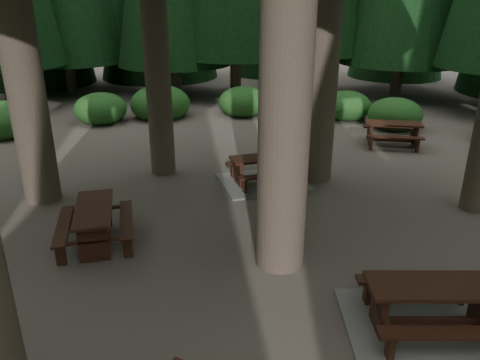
{
  "coord_description": "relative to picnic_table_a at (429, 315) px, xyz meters",
  "views": [
    {
      "loc": [
        -0.6,
        -6.91,
        4.44
      ],
      "look_at": [
        0.22,
        1.45,
        1.1
      ],
      "focal_mm": 35.0,
      "sensor_mm": 36.0,
      "label": 1
    }
  ],
  "objects": [
    {
      "name": "ground",
      "position": [
        -2.56,
        1.82,
        -0.26
      ],
      "size": [
        80.0,
        80.0,
        0.0
      ],
      "primitive_type": "plane",
      "color": "#564E46",
      "rests_on": "ground"
    },
    {
      "name": "picnic_table_a",
      "position": [
        0.0,
        0.0,
        0.0
      ],
      "size": [
        2.46,
        2.1,
        0.77
      ],
      "rotation": [
        0.0,
        0.0,
        -0.1
      ],
      "color": "gray",
      "rests_on": "ground"
    },
    {
      "name": "picnic_table_b",
      "position": [
        -5.12,
        3.04,
        0.23
      ],
      "size": [
        1.6,
        1.88,
        0.74
      ],
      "rotation": [
        0.0,
        0.0,
        1.71
      ],
      "color": "black",
      "rests_on": "ground"
    },
    {
      "name": "picnic_table_c",
      "position": [
        -1.51,
        5.75,
        -0.03
      ],
      "size": [
        2.38,
        2.09,
        0.71
      ],
      "rotation": [
        0.0,
        0.0,
        0.19
      ],
      "color": "gray",
      "rests_on": "ground"
    },
    {
      "name": "picnic_table_d",
      "position": [
        2.98,
        8.53,
        0.23
      ],
      "size": [
        2.0,
        1.78,
        0.74
      ],
      "rotation": [
        0.0,
        0.0,
        -0.27
      ],
      "color": "black",
      "rests_on": "ground"
    },
    {
      "name": "shrub_ring",
      "position": [
        -1.85,
        2.57,
        0.14
      ],
      "size": [
        23.86,
        24.64,
        1.49
      ],
      "color": "#265F20",
      "rests_on": "ground"
    }
  ]
}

